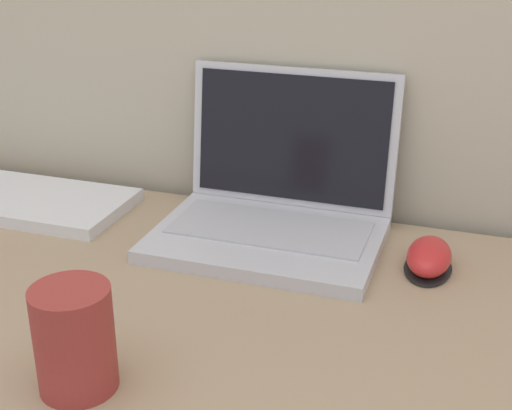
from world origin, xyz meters
TOP-DOWN VIEW (x-y plane):
  - laptop at (-0.06, 0.52)m, footprint 0.33×0.27m
  - drink_cup at (-0.15, 0.10)m, footprint 0.08×0.08m
  - computer_mouse at (0.17, 0.47)m, footprint 0.06×0.11m

SIDE VIEW (x-z plane):
  - computer_mouse at x=0.17m, z-range 0.71..0.75m
  - laptop at x=-0.06m, z-range 0.64..0.88m
  - drink_cup at x=-0.15m, z-range 0.71..0.83m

